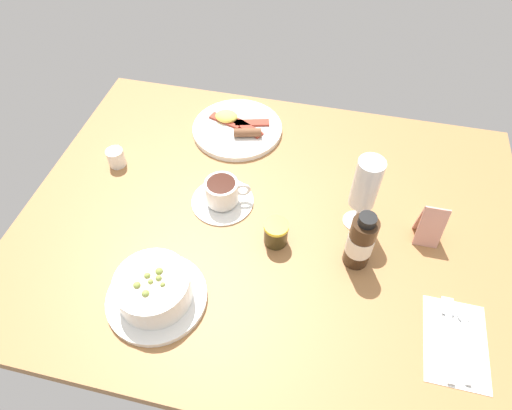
{
  "coord_description": "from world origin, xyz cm",
  "views": [
    {
      "loc": [
        10.19,
        -58.58,
        76.92
      ],
      "look_at": [
        -2.88,
        -1.59,
        5.95
      ],
      "focal_mm": 30.8,
      "sensor_mm": 36.0,
      "label": 1
    }
  ],
  "objects_px": {
    "sauce_bottle_brown": "(360,242)",
    "breakfast_plate": "(237,128)",
    "menu_card": "(431,224)",
    "coffee_cup": "(222,194)",
    "cutlery_setting": "(456,339)",
    "porridge_bowl": "(154,290)",
    "creamer_jug": "(116,157)",
    "jam_jar": "(276,233)",
    "wine_glass": "(366,186)"
  },
  "relations": [
    {
      "from": "porridge_bowl",
      "to": "coffee_cup",
      "type": "relative_size",
      "value": 1.37
    },
    {
      "from": "creamer_jug",
      "to": "breakfast_plate",
      "type": "xyz_separation_m",
      "value": [
        0.25,
        0.19,
        -0.01
      ]
    },
    {
      "from": "coffee_cup",
      "to": "wine_glass",
      "type": "height_order",
      "value": "wine_glass"
    },
    {
      "from": "porridge_bowl",
      "to": "sauce_bottle_brown",
      "type": "bearing_deg",
      "value": 25.75
    },
    {
      "from": "breakfast_plate",
      "to": "sauce_bottle_brown",
      "type": "bearing_deg",
      "value": -44.77
    },
    {
      "from": "sauce_bottle_brown",
      "to": "menu_card",
      "type": "xyz_separation_m",
      "value": [
        0.14,
        0.09,
        -0.02
      ]
    },
    {
      "from": "creamer_jug",
      "to": "sauce_bottle_brown",
      "type": "distance_m",
      "value": 0.61
    },
    {
      "from": "sauce_bottle_brown",
      "to": "breakfast_plate",
      "type": "xyz_separation_m",
      "value": [
        -0.34,
        0.33,
        -0.06
      ]
    },
    {
      "from": "coffee_cup",
      "to": "sauce_bottle_brown",
      "type": "bearing_deg",
      "value": -16.18
    },
    {
      "from": "porridge_bowl",
      "to": "menu_card",
      "type": "bearing_deg",
      "value": 27.67
    },
    {
      "from": "sauce_bottle_brown",
      "to": "creamer_jug",
      "type": "bearing_deg",
      "value": 165.87
    },
    {
      "from": "cutlery_setting",
      "to": "creamer_jug",
      "type": "height_order",
      "value": "creamer_jug"
    },
    {
      "from": "creamer_jug",
      "to": "jam_jar",
      "type": "bearing_deg",
      "value": -18.28
    },
    {
      "from": "jam_jar",
      "to": "wine_glass",
      "type": "bearing_deg",
      "value": 29.45
    },
    {
      "from": "coffee_cup",
      "to": "cutlery_setting",
      "type": "bearing_deg",
      "value": -23.85
    },
    {
      "from": "coffee_cup",
      "to": "breakfast_plate",
      "type": "xyz_separation_m",
      "value": [
        -0.03,
        0.25,
        -0.02
      ]
    },
    {
      "from": "porridge_bowl",
      "to": "sauce_bottle_brown",
      "type": "distance_m",
      "value": 0.41
    },
    {
      "from": "jam_jar",
      "to": "menu_card",
      "type": "distance_m",
      "value": 0.32
    },
    {
      "from": "jam_jar",
      "to": "breakfast_plate",
      "type": "relative_size",
      "value": 0.25
    },
    {
      "from": "cutlery_setting",
      "to": "breakfast_plate",
      "type": "xyz_separation_m",
      "value": [
        -0.53,
        0.47,
        0.01
      ]
    },
    {
      "from": "porridge_bowl",
      "to": "cutlery_setting",
      "type": "distance_m",
      "value": 0.56
    },
    {
      "from": "sauce_bottle_brown",
      "to": "menu_card",
      "type": "height_order",
      "value": "sauce_bottle_brown"
    },
    {
      "from": "cutlery_setting",
      "to": "sauce_bottle_brown",
      "type": "relative_size",
      "value": 1.19
    },
    {
      "from": "sauce_bottle_brown",
      "to": "breakfast_plate",
      "type": "relative_size",
      "value": 0.61
    },
    {
      "from": "coffee_cup",
      "to": "menu_card",
      "type": "bearing_deg",
      "value": -0.05
    },
    {
      "from": "wine_glass",
      "to": "jam_jar",
      "type": "distance_m",
      "value": 0.21
    },
    {
      "from": "porridge_bowl",
      "to": "breakfast_plate",
      "type": "xyz_separation_m",
      "value": [
        0.03,
        0.51,
        -0.03
      ]
    },
    {
      "from": "sauce_bottle_brown",
      "to": "porridge_bowl",
      "type": "bearing_deg",
      "value": -154.25
    },
    {
      "from": "cutlery_setting",
      "to": "coffee_cup",
      "type": "bearing_deg",
      "value": 156.15
    },
    {
      "from": "jam_jar",
      "to": "menu_card",
      "type": "xyz_separation_m",
      "value": [
        0.31,
        0.08,
        0.02
      ]
    },
    {
      "from": "jam_jar",
      "to": "sauce_bottle_brown",
      "type": "xyz_separation_m",
      "value": [
        0.17,
        -0.01,
        0.04
      ]
    },
    {
      "from": "cutlery_setting",
      "to": "wine_glass",
      "type": "relative_size",
      "value": 0.93
    },
    {
      "from": "sauce_bottle_brown",
      "to": "wine_glass",
      "type": "bearing_deg",
      "value": 93.81
    },
    {
      "from": "porridge_bowl",
      "to": "breakfast_plate",
      "type": "bearing_deg",
      "value": 86.93
    },
    {
      "from": "porridge_bowl",
      "to": "breakfast_plate",
      "type": "height_order",
      "value": "porridge_bowl"
    },
    {
      "from": "porridge_bowl",
      "to": "jam_jar",
      "type": "distance_m",
      "value": 0.27
    },
    {
      "from": "creamer_jug",
      "to": "jam_jar",
      "type": "xyz_separation_m",
      "value": [
        0.42,
        -0.14,
        0.01
      ]
    },
    {
      "from": "breakfast_plate",
      "to": "wine_glass",
      "type": "bearing_deg",
      "value": -35.28
    },
    {
      "from": "sauce_bottle_brown",
      "to": "jam_jar",
      "type": "bearing_deg",
      "value": 176.89
    },
    {
      "from": "wine_glass",
      "to": "sauce_bottle_brown",
      "type": "relative_size",
      "value": 1.29
    },
    {
      "from": "cutlery_setting",
      "to": "creamer_jug",
      "type": "xyz_separation_m",
      "value": [
        -0.78,
        0.28,
        0.02
      ]
    },
    {
      "from": "jam_jar",
      "to": "porridge_bowl",
      "type": "bearing_deg",
      "value": -136.62
    },
    {
      "from": "porridge_bowl",
      "to": "wine_glass",
      "type": "bearing_deg",
      "value": 37.7
    },
    {
      "from": "cutlery_setting",
      "to": "jam_jar",
      "type": "relative_size",
      "value": 2.95
    },
    {
      "from": "coffee_cup",
      "to": "menu_card",
      "type": "xyz_separation_m",
      "value": [
        0.45,
        -0.0,
        0.02
      ]
    },
    {
      "from": "creamer_jug",
      "to": "menu_card",
      "type": "height_order",
      "value": "menu_card"
    },
    {
      "from": "jam_jar",
      "to": "sauce_bottle_brown",
      "type": "bearing_deg",
      "value": -3.11
    },
    {
      "from": "cutlery_setting",
      "to": "breakfast_plate",
      "type": "distance_m",
      "value": 0.7
    },
    {
      "from": "wine_glass",
      "to": "breakfast_plate",
      "type": "relative_size",
      "value": 0.78
    },
    {
      "from": "wine_glass",
      "to": "menu_card",
      "type": "height_order",
      "value": "wine_glass"
    }
  ]
}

